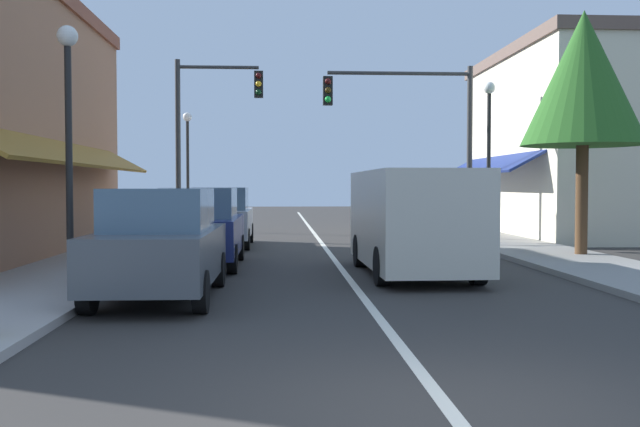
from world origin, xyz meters
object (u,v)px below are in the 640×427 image
at_px(parked_car_nearest_left, 161,244).
at_px(street_lamp_left_near, 68,111).
at_px(van_in_lane, 413,219).
at_px(parked_car_second_left, 201,228).
at_px(traffic_signal_left_corner, 205,122).
at_px(tree_right_near, 583,79).
at_px(parked_car_third_left, 222,217).
at_px(traffic_signal_mast_arm, 419,122).
at_px(street_lamp_right_mid, 489,136).
at_px(street_lamp_left_far, 188,151).

relative_size(parked_car_nearest_left, street_lamp_left_near, 0.90).
bearing_deg(van_in_lane, parked_car_second_left, 158.75).
height_order(van_in_lane, traffic_signal_left_corner, traffic_signal_left_corner).
bearing_deg(tree_right_near, parked_car_third_left, 155.91).
height_order(traffic_signal_mast_arm, street_lamp_left_near, traffic_signal_mast_arm).
distance_m(parked_car_nearest_left, traffic_signal_left_corner, 13.50).
xyz_separation_m(traffic_signal_left_corner, street_lamp_right_mid, (8.83, -3.50, -0.70)).
relative_size(street_lamp_left_near, street_lamp_left_far, 0.96).
relative_size(parked_car_third_left, traffic_signal_left_corner, 0.67).
bearing_deg(van_in_lane, traffic_signal_left_corner, 116.30).
distance_m(van_in_lane, street_lamp_left_near, 6.88).
relative_size(van_in_lane, street_lamp_left_near, 1.13).
bearing_deg(traffic_signal_left_corner, parked_car_second_left, -84.87).
distance_m(parked_car_second_left, parked_car_third_left, 5.39).
bearing_deg(parked_car_second_left, parked_car_third_left, 89.57).
height_order(parked_car_third_left, street_lamp_left_near, street_lamp_left_near).
xyz_separation_m(van_in_lane, street_lamp_left_near, (-6.38, -1.66, 1.96)).
relative_size(parked_car_third_left, van_in_lane, 0.79).
relative_size(parked_car_nearest_left, traffic_signal_mast_arm, 0.73).
relative_size(traffic_signal_left_corner, street_lamp_left_near, 1.34).
distance_m(traffic_signal_mast_arm, traffic_signal_left_corner, 7.29).
bearing_deg(street_lamp_left_near, parked_car_second_left, 60.16).
height_order(street_lamp_left_near, street_lamp_right_mid, street_lamp_right_mid).
bearing_deg(street_lamp_left_far, tree_right_near, -45.85).
distance_m(parked_car_nearest_left, tree_right_near, 11.63).
distance_m(parked_car_nearest_left, street_lamp_left_far, 17.56).
relative_size(parked_car_second_left, parked_car_third_left, 1.00).
bearing_deg(parked_car_third_left, van_in_lane, -57.95).
distance_m(parked_car_third_left, street_lamp_left_near, 9.20).
xyz_separation_m(parked_car_third_left, van_in_lane, (4.43, -7.06, 0.27)).
xyz_separation_m(parked_car_nearest_left, van_in_lane, (4.61, 2.88, 0.27)).
xyz_separation_m(van_in_lane, street_lamp_left_far, (-6.36, 14.43, 2.06)).
distance_m(parked_car_third_left, van_in_lane, 8.33).
distance_m(traffic_signal_left_corner, street_lamp_right_mid, 9.53).
distance_m(traffic_signal_left_corner, street_lamp_left_near, 11.98).
xyz_separation_m(street_lamp_right_mid, tree_right_near, (1.21, -3.81, 1.14)).
distance_m(street_lamp_left_near, street_lamp_left_far, 16.09).
distance_m(parked_car_third_left, street_lamp_right_mid, 8.39).
xyz_separation_m(van_in_lane, traffic_signal_left_corner, (-5.24, 10.23, 2.86)).
distance_m(parked_car_third_left, street_lamp_left_far, 7.97).
xyz_separation_m(parked_car_second_left, traffic_signal_mast_arm, (6.25, 6.60, 2.98)).
xyz_separation_m(traffic_signal_mast_arm, street_lamp_right_mid, (1.81, -1.53, -0.55)).
bearing_deg(parked_car_second_left, parked_car_nearest_left, -91.74).
xyz_separation_m(parked_car_third_left, tree_right_near, (9.24, -4.13, 3.58)).
height_order(street_lamp_right_mid, tree_right_near, tree_right_near).
bearing_deg(traffic_signal_mast_arm, street_lamp_right_mid, -40.21).
xyz_separation_m(parked_car_second_left, street_lamp_left_far, (-1.89, 12.76, 2.33)).
height_order(parked_car_second_left, tree_right_near, tree_right_near).
bearing_deg(parked_car_nearest_left, van_in_lane, 32.53).
height_order(van_in_lane, street_lamp_left_near, street_lamp_left_near).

